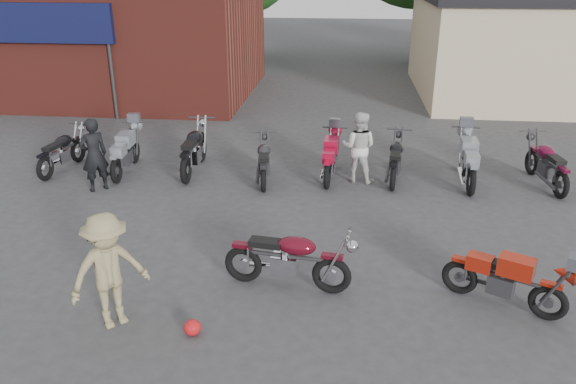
# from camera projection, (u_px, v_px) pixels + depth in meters

# --- Properties ---
(ground) EXTENTS (90.00, 90.00, 0.00)m
(ground) POSITION_uv_depth(u_px,v_px,m) (293.00, 300.00, 8.57)
(ground) COLOR #363639
(brick_building) EXTENTS (12.00, 8.00, 4.00)m
(brick_building) POSITION_uv_depth(u_px,v_px,m) (94.00, 39.00, 21.52)
(brick_building) COLOR maroon
(brick_building) RESTS_ON ground
(stucco_building) EXTENTS (10.00, 8.00, 3.50)m
(stucco_building) POSITION_uv_depth(u_px,v_px,m) (558.00, 49.00, 20.88)
(stucco_building) COLOR tan
(stucco_building) RESTS_ON ground
(vintage_motorcycle) EXTENTS (2.04, 0.92, 1.14)m
(vintage_motorcycle) POSITION_uv_depth(u_px,v_px,m) (289.00, 255.00, 8.68)
(vintage_motorcycle) COLOR #500A17
(vintage_motorcycle) RESTS_ON ground
(sportbike) EXTENTS (1.83, 1.32, 1.02)m
(sportbike) POSITION_uv_depth(u_px,v_px,m) (507.00, 277.00, 8.21)
(sportbike) COLOR #A31E0D
(sportbike) RESTS_ON ground
(helmet) EXTENTS (0.26, 0.26, 0.22)m
(helmet) POSITION_uv_depth(u_px,v_px,m) (192.00, 327.00, 7.73)
(helmet) COLOR red
(helmet) RESTS_ON ground
(person_dark) EXTENTS (0.71, 0.70, 1.66)m
(person_dark) POSITION_uv_depth(u_px,v_px,m) (94.00, 155.00, 12.35)
(person_dark) COLOR black
(person_dark) RESTS_ON ground
(person_light) EXTENTS (0.91, 0.77, 1.65)m
(person_light) POSITION_uv_depth(u_px,v_px,m) (359.00, 147.00, 12.87)
(person_light) COLOR silver
(person_light) RESTS_ON ground
(person_tan) EXTENTS (1.24, 1.21, 1.71)m
(person_tan) POSITION_uv_depth(u_px,v_px,m) (109.00, 271.00, 7.69)
(person_tan) COLOR #8E8258
(person_tan) RESTS_ON ground
(row_bike_0) EXTENTS (0.86, 1.92, 1.08)m
(row_bike_0) POSITION_uv_depth(u_px,v_px,m) (62.00, 149.00, 13.65)
(row_bike_0) COLOR black
(row_bike_0) RESTS_ON ground
(row_bike_1) EXTENTS (0.77, 2.00, 1.14)m
(row_bike_1) POSITION_uv_depth(u_px,v_px,m) (125.00, 150.00, 13.53)
(row_bike_1) COLOR gray
(row_bike_1) RESTS_ON ground
(row_bike_2) EXTENTS (0.74, 2.15, 1.24)m
(row_bike_2) POSITION_uv_depth(u_px,v_px,m) (194.00, 147.00, 13.54)
(row_bike_2) COLOR black
(row_bike_2) RESTS_ON ground
(row_bike_3) EXTENTS (0.82, 1.89, 1.06)m
(row_bike_3) POSITION_uv_depth(u_px,v_px,m) (264.00, 159.00, 13.01)
(row_bike_3) COLOR #252427
(row_bike_3) RESTS_ON ground
(row_bike_4) EXTENTS (0.77, 1.96, 1.11)m
(row_bike_4) POSITION_uv_depth(u_px,v_px,m) (331.00, 155.00, 13.19)
(row_bike_4) COLOR #AB0E30
(row_bike_4) RESTS_ON ground
(row_bike_5) EXTENTS (0.88, 1.97, 1.11)m
(row_bike_5) POSITION_uv_depth(u_px,v_px,m) (396.00, 157.00, 13.07)
(row_bike_5) COLOR black
(row_bike_5) RESTS_ON ground
(row_bike_6) EXTENTS (0.83, 2.13, 1.21)m
(row_bike_6) POSITION_uv_depth(u_px,v_px,m) (468.00, 158.00, 12.85)
(row_bike_6) COLOR gray
(row_bike_6) RESTS_ON ground
(row_bike_7) EXTENTS (0.91, 2.07, 1.16)m
(row_bike_7) POSITION_uv_depth(u_px,v_px,m) (547.00, 161.00, 12.71)
(row_bike_7) COLOR #560A25
(row_bike_7) RESTS_ON ground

